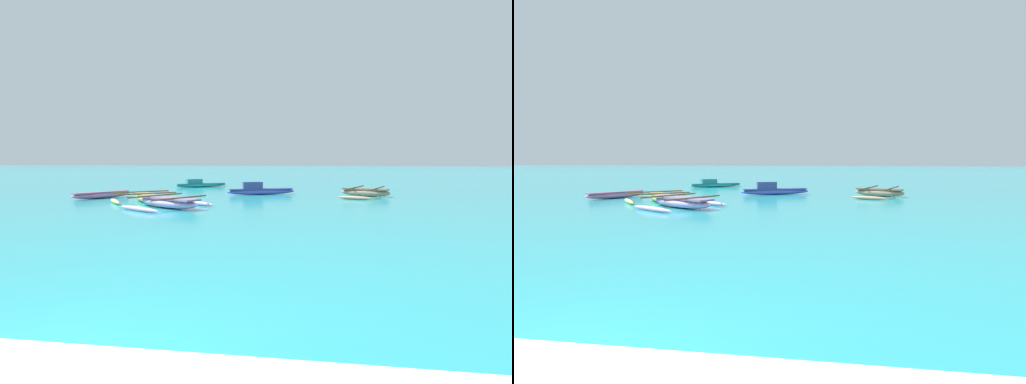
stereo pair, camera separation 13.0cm
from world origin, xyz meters
TOP-DOWN VIEW (x-y plane):
  - moored_boat_0 at (-5.76, 15.93)m, footprint 3.63×3.46m
  - moored_boat_1 at (5.52, 20.47)m, footprint 3.27×4.66m
  - moored_boat_2 at (-0.60, 20.69)m, footprint 4.04×1.97m
  - moored_boat_3 at (-6.02, 26.47)m, footprint 3.84×2.81m
  - moored_boat_4 at (-8.82, 17.25)m, footprint 2.36×2.90m
  - moored_boat_5 at (-3.70, 13.73)m, footprint 3.87×4.05m

SIDE VIEW (x-z plane):
  - moored_boat_4 at x=-8.82m, z-range 0.02..0.39m
  - moored_boat_3 at x=-6.02m, z-range -0.09..0.54m
  - moored_boat_0 at x=-5.76m, z-range -0.02..0.48m
  - moored_boat_1 at x=5.52m, z-range -0.02..0.50m
  - moored_boat_5 at x=-3.70m, z-range -0.02..0.51m
  - moored_boat_2 at x=-0.60m, z-range -0.11..0.66m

